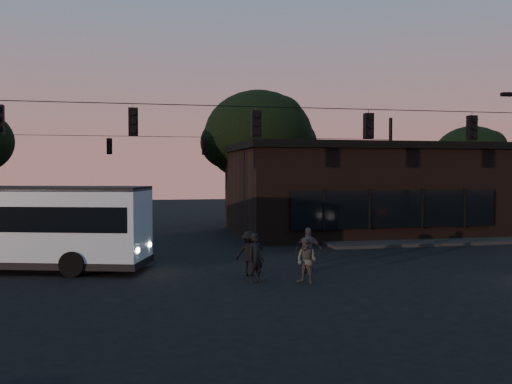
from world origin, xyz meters
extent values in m
plane|color=black|center=(0.00, 0.00, 0.00)|extent=(120.00, 120.00, 0.00)
cube|color=black|center=(12.00, 14.00, 0.07)|extent=(14.00, 10.00, 0.15)
cube|color=black|center=(9.00, 16.00, 2.50)|extent=(15.00, 10.00, 5.00)
cube|color=black|center=(9.00, 16.00, 5.20)|extent=(15.40, 10.40, 0.40)
cube|color=black|center=(9.00, 10.88, 1.80)|extent=(11.50, 0.18, 2.00)
cylinder|color=black|center=(4.00, 22.00, 2.00)|extent=(0.44, 0.44, 4.00)
ellipsoid|color=black|center=(4.00, 22.00, 6.20)|extent=(7.60, 7.60, 6.46)
cylinder|color=black|center=(18.00, 18.00, 1.50)|extent=(0.44, 0.44, 3.00)
ellipsoid|color=black|center=(18.00, 18.00, 4.65)|extent=(5.20, 5.20, 4.42)
cylinder|color=black|center=(0.00, 4.00, 6.20)|extent=(26.00, 0.03, 0.03)
cube|color=black|center=(-4.50, 4.00, 5.55)|extent=(0.34, 0.30, 1.00)
cube|color=black|center=(0.00, 4.00, 5.55)|extent=(0.34, 0.30, 1.00)
cube|color=black|center=(4.50, 4.00, 5.55)|extent=(0.34, 0.30, 1.00)
cube|color=black|center=(9.00, 4.00, 5.55)|extent=(0.34, 0.30, 1.00)
cylinder|color=black|center=(13.00, 20.00, 3.75)|extent=(0.24, 0.24, 7.50)
cylinder|color=black|center=(0.00, 20.00, 6.00)|extent=(26.00, 0.03, 0.03)
cube|color=black|center=(-6.00, 20.00, 5.35)|extent=(0.34, 0.30, 1.00)
cube|color=black|center=(0.00, 20.00, 5.35)|extent=(0.34, 0.30, 1.00)
cube|color=black|center=(6.00, 20.00, 5.35)|extent=(0.34, 0.30, 1.00)
cube|color=#9FB8CA|center=(-9.54, 6.40, 1.79)|extent=(11.52, 5.70, 2.66)
cube|color=black|center=(-9.54, 6.40, 2.05)|extent=(11.10, 5.61, 0.92)
cube|color=black|center=(-9.54, 6.40, 0.36)|extent=(11.63, 5.78, 0.26)
cylinder|color=black|center=(-6.68, 4.20, 0.46)|extent=(0.96, 0.51, 0.92)
cylinder|color=black|center=(-5.94, 6.65, 0.46)|extent=(0.96, 0.51, 0.92)
imported|color=black|center=(-0.45, 1.92, 0.83)|extent=(0.72, 0.61, 1.67)
imported|color=#3D3C38|center=(1.17, 1.34, 0.78)|extent=(0.93, 0.96, 1.55)
imported|color=#332D37|center=(1.87, 3.33, 0.84)|extent=(1.05, 0.60, 1.68)
imported|color=black|center=(-0.43, 3.14, 0.81)|extent=(1.19, 0.94, 1.62)
camera|label=1|loc=(-4.46, -16.93, 3.78)|focal=40.00mm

